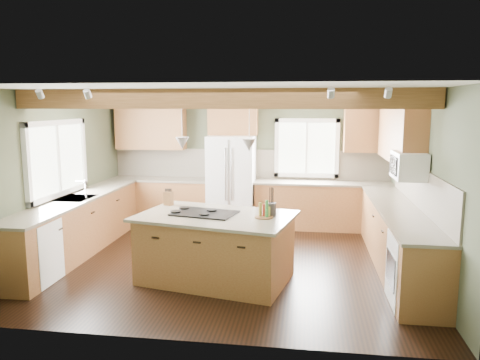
# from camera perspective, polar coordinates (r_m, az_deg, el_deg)

# --- Properties ---
(floor) EXTENTS (5.60, 5.60, 0.00)m
(floor) POSITION_cam_1_polar(r_m,az_deg,el_deg) (7.34, -1.35, -9.88)
(floor) COLOR black
(floor) RESTS_ON ground
(ceiling) EXTENTS (5.60, 5.60, 0.00)m
(ceiling) POSITION_cam_1_polar(r_m,az_deg,el_deg) (6.94, -1.43, 10.86)
(ceiling) COLOR silver
(ceiling) RESTS_ON wall_back
(wall_back) EXTENTS (5.60, 0.00, 5.60)m
(wall_back) POSITION_cam_1_polar(r_m,az_deg,el_deg) (9.48, 1.12, 2.53)
(wall_back) COLOR #3F4833
(wall_back) RESTS_ON ground
(wall_left) EXTENTS (0.00, 5.00, 5.00)m
(wall_left) POSITION_cam_1_polar(r_m,az_deg,el_deg) (7.98, -21.64, 0.63)
(wall_left) COLOR #3F4833
(wall_left) RESTS_ON ground
(wall_right) EXTENTS (0.00, 5.00, 5.00)m
(wall_right) POSITION_cam_1_polar(r_m,az_deg,el_deg) (7.12, 21.42, -0.31)
(wall_right) COLOR #3F4833
(wall_right) RESTS_ON ground
(ceiling_beam) EXTENTS (5.55, 0.26, 0.26)m
(ceiling_beam) POSITION_cam_1_polar(r_m,az_deg,el_deg) (6.18, -2.64, 9.86)
(ceiling_beam) COLOR #4F3016
(ceiling_beam) RESTS_ON ceiling
(soffit_trim) EXTENTS (5.55, 0.20, 0.10)m
(soffit_trim) POSITION_cam_1_polar(r_m,az_deg,el_deg) (9.32, 1.06, 10.05)
(soffit_trim) COLOR #4F3016
(soffit_trim) RESTS_ON ceiling
(backsplash_back) EXTENTS (5.58, 0.03, 0.58)m
(backsplash_back) POSITION_cam_1_polar(r_m,az_deg,el_deg) (9.47, 1.10, 1.98)
(backsplash_back) COLOR brown
(backsplash_back) RESTS_ON wall_back
(backsplash_right) EXTENTS (0.03, 3.70, 0.58)m
(backsplash_right) POSITION_cam_1_polar(r_m,az_deg,el_deg) (7.18, 21.18, -0.96)
(backsplash_right) COLOR brown
(backsplash_right) RESTS_ON wall_right
(base_cab_back_left) EXTENTS (2.02, 0.60, 0.88)m
(base_cab_back_left) POSITION_cam_1_polar(r_m,az_deg,el_deg) (9.71, -9.68, -2.59)
(base_cab_back_left) COLOR brown
(base_cab_back_left) RESTS_ON floor
(counter_back_left) EXTENTS (2.06, 0.64, 0.04)m
(counter_back_left) POSITION_cam_1_polar(r_m,az_deg,el_deg) (9.63, -9.75, 0.09)
(counter_back_left) COLOR brown
(counter_back_left) RESTS_ON base_cab_back_left
(base_cab_back_right) EXTENTS (2.62, 0.60, 0.88)m
(base_cab_back_right) POSITION_cam_1_polar(r_m,az_deg,el_deg) (9.26, 10.07, -3.17)
(base_cab_back_right) COLOR brown
(base_cab_back_right) RESTS_ON floor
(counter_back_right) EXTENTS (2.66, 0.64, 0.04)m
(counter_back_right) POSITION_cam_1_polar(r_m,az_deg,el_deg) (9.17, 10.15, -0.36)
(counter_back_right) COLOR brown
(counter_back_right) RESTS_ON base_cab_back_right
(base_cab_left) EXTENTS (0.60, 3.70, 0.88)m
(base_cab_left) POSITION_cam_1_polar(r_m,az_deg,el_deg) (8.04, -19.24, -5.43)
(base_cab_left) COLOR brown
(base_cab_left) RESTS_ON floor
(counter_left) EXTENTS (0.64, 3.74, 0.04)m
(counter_left) POSITION_cam_1_polar(r_m,az_deg,el_deg) (7.94, -19.41, -2.21)
(counter_left) COLOR brown
(counter_left) RESTS_ON base_cab_left
(base_cab_right) EXTENTS (0.60, 3.70, 0.88)m
(base_cab_right) POSITION_cam_1_polar(r_m,az_deg,el_deg) (7.29, 18.63, -6.88)
(base_cab_right) COLOR brown
(base_cab_right) RESTS_ON floor
(counter_right) EXTENTS (0.64, 3.74, 0.04)m
(counter_right) POSITION_cam_1_polar(r_m,az_deg,el_deg) (7.18, 18.81, -3.35)
(counter_right) COLOR brown
(counter_right) RESTS_ON base_cab_right
(upper_cab_back_left) EXTENTS (1.40, 0.35, 0.90)m
(upper_cab_back_left) POSITION_cam_1_polar(r_m,az_deg,el_deg) (9.70, -10.82, 6.37)
(upper_cab_back_left) COLOR brown
(upper_cab_back_left) RESTS_ON wall_back
(upper_cab_over_fridge) EXTENTS (0.96, 0.35, 0.70)m
(upper_cab_over_fridge) POSITION_cam_1_polar(r_m,az_deg,el_deg) (9.28, -0.85, 7.65)
(upper_cab_over_fridge) COLOR brown
(upper_cab_over_fridge) RESTS_ON wall_back
(upper_cab_right) EXTENTS (0.35, 2.20, 0.90)m
(upper_cab_right) POSITION_cam_1_polar(r_m,az_deg,el_deg) (7.89, 18.98, 5.44)
(upper_cab_right) COLOR brown
(upper_cab_right) RESTS_ON wall_right
(upper_cab_back_corner) EXTENTS (0.90, 0.35, 0.90)m
(upper_cab_back_corner) POSITION_cam_1_polar(r_m,az_deg,el_deg) (9.25, 15.36, 6.08)
(upper_cab_back_corner) COLOR brown
(upper_cab_back_corner) RESTS_ON wall_back
(window_left) EXTENTS (0.04, 1.60, 1.05)m
(window_left) POSITION_cam_1_polar(r_m,az_deg,el_deg) (7.98, -21.45, 2.45)
(window_left) COLOR white
(window_left) RESTS_ON wall_left
(window_back) EXTENTS (1.10, 0.04, 1.00)m
(window_back) POSITION_cam_1_polar(r_m,az_deg,el_deg) (9.36, 8.13, 3.89)
(window_back) COLOR white
(window_back) RESTS_ON wall_back
(sink) EXTENTS (0.50, 0.65, 0.03)m
(sink) POSITION_cam_1_polar(r_m,az_deg,el_deg) (7.94, -19.42, -2.18)
(sink) COLOR #262628
(sink) RESTS_ON counter_left
(faucet) EXTENTS (0.02, 0.02, 0.28)m
(faucet) POSITION_cam_1_polar(r_m,az_deg,el_deg) (7.83, -18.30, -1.19)
(faucet) COLOR #B2B2B7
(faucet) RESTS_ON sink
(dishwasher) EXTENTS (0.60, 0.60, 0.84)m
(dishwasher) POSITION_cam_1_polar(r_m,az_deg,el_deg) (6.96, -24.10, -8.06)
(dishwasher) COLOR white
(dishwasher) RESTS_ON floor
(oven) EXTENTS (0.60, 0.72, 0.84)m
(oven) POSITION_cam_1_polar(r_m,az_deg,el_deg) (6.08, 20.74, -10.31)
(oven) COLOR white
(oven) RESTS_ON floor
(microwave) EXTENTS (0.40, 0.70, 0.38)m
(microwave) POSITION_cam_1_polar(r_m,az_deg,el_deg) (6.99, 19.88, 1.68)
(microwave) COLOR white
(microwave) RESTS_ON wall_right
(pendant_left) EXTENTS (0.18, 0.18, 0.16)m
(pendant_left) POSITION_cam_1_polar(r_m,az_deg,el_deg) (6.41, -7.06, 4.49)
(pendant_left) COLOR #B2B2B7
(pendant_left) RESTS_ON ceiling
(pendant_right) EXTENTS (0.18, 0.18, 0.16)m
(pendant_right) POSITION_cam_1_polar(r_m,az_deg,el_deg) (6.04, 1.13, 4.27)
(pendant_right) COLOR #B2B2B7
(pendant_right) RESTS_ON ceiling
(refrigerator) EXTENTS (0.90, 0.74, 1.80)m
(refrigerator) POSITION_cam_1_polar(r_m,az_deg,el_deg) (9.20, -1.04, -0.19)
(refrigerator) COLOR silver
(refrigerator) RESTS_ON floor
(island) EXTENTS (2.13, 1.55, 0.88)m
(island) POSITION_cam_1_polar(r_m,az_deg,el_deg) (6.49, -2.98, -8.38)
(island) COLOR brown
(island) RESTS_ON floor
(island_top) EXTENTS (2.28, 1.70, 0.04)m
(island_top) POSITION_cam_1_polar(r_m,az_deg,el_deg) (6.37, -3.02, -4.43)
(island_top) COLOR brown
(island_top) RESTS_ON island
(cooktop) EXTENTS (0.93, 0.72, 0.02)m
(cooktop) POSITION_cam_1_polar(r_m,az_deg,el_deg) (6.42, -4.34, -4.05)
(cooktop) COLOR black
(cooktop) RESTS_ON island_top
(knife_block) EXTENTS (0.15, 0.12, 0.21)m
(knife_block) POSITION_cam_1_polar(r_m,az_deg,el_deg) (7.01, -8.72, -2.23)
(knife_block) COLOR brown
(knife_block) RESTS_ON island_top
(utensil_crock) EXTENTS (0.14, 0.14, 0.18)m
(utensil_crock) POSITION_cam_1_polar(r_m,az_deg,el_deg) (6.29, 3.83, -3.59)
(utensil_crock) COLOR #3C3530
(utensil_crock) RESTS_ON island_top
(bottle_tray) EXTENTS (0.27, 0.27, 0.23)m
(bottle_tray) POSITION_cam_1_polar(r_m,az_deg,el_deg) (6.17, 2.93, -3.59)
(bottle_tray) COLOR brown
(bottle_tray) RESTS_ON island_top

